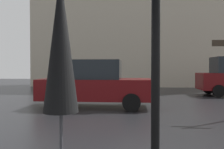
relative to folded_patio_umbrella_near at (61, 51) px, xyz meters
name	(u,v)px	position (x,y,z in m)	size (l,w,h in m)	color
folded_patio_umbrella_near	(61,51)	(0.00, 0.00, 0.00)	(0.50, 0.50, 2.53)	black
parked_car_right	(94,83)	(-0.74, 6.61, -0.76)	(4.21, 1.90, 1.80)	#590C0F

